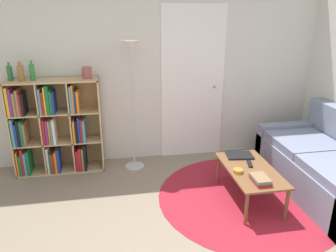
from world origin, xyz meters
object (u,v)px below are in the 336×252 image
(coffee_table, at_px, (250,172))
(bowl, at_px, (238,171))
(bottle_left, at_px, (10,73))
(vase_on_shelf, at_px, (87,73))
(couch, at_px, (331,168))
(bottle_middle, at_px, (21,73))
(bookshelf, at_px, (53,128))
(bottle_right, at_px, (32,72))
(laptop, at_px, (239,155))
(floor_lamp, at_px, (131,69))

(coffee_table, xyz_separation_m, bowl, (-0.17, -0.06, 0.06))
(bottle_left, distance_m, vase_on_shelf, 0.90)
(couch, distance_m, coffee_table, 1.01)
(bottle_middle, bearing_deg, coffee_table, -24.07)
(bookshelf, xyz_separation_m, bottle_middle, (-0.28, -0.01, 0.71))
(bottle_middle, height_order, bottle_right, bottle_right)
(couch, relative_size, laptop, 5.54)
(coffee_table, bearing_deg, bookshelf, 152.99)
(laptop, distance_m, bowl, 0.42)
(bookshelf, xyz_separation_m, vase_on_shelf, (0.48, 0.00, 0.69))
(couch, bearing_deg, bottle_left, 162.50)
(couch, relative_size, bowl, 17.66)
(floor_lamp, distance_m, bowl, 1.76)
(laptop, relative_size, bottle_middle, 1.42)
(bottle_left, height_order, bottle_right, bottle_right)
(couch, bearing_deg, bookshelf, 160.85)
(coffee_table, bearing_deg, couch, 0.58)
(couch, bearing_deg, floor_lamp, 155.20)
(laptop, distance_m, bottle_right, 2.66)
(couch, relative_size, bottle_right, 7.65)
(bowl, xyz_separation_m, bottle_right, (-2.19, 1.20, 0.91))
(bottle_middle, xyz_separation_m, vase_on_shelf, (0.76, 0.02, -0.03))
(bookshelf, height_order, bottle_right, bottle_right)
(couch, distance_m, bowl, 1.18)
(couch, distance_m, laptop, 1.06)
(floor_lamp, bearing_deg, bottle_middle, 176.23)
(floor_lamp, height_order, bowl, floor_lamp)
(bookshelf, xyz_separation_m, bottle_left, (-0.41, 0.03, 0.71))
(bookshelf, bearing_deg, bowl, -30.21)
(bowl, relative_size, bottle_middle, 0.45)
(coffee_table, height_order, laptop, laptop)
(vase_on_shelf, bearing_deg, bottle_middle, -178.82)
(bottle_right, bearing_deg, floor_lamp, -5.27)
(bottle_left, relative_size, bottle_right, 0.92)
(floor_lamp, relative_size, vase_on_shelf, 11.80)
(bowl, bearing_deg, bottle_right, 151.40)
(laptop, relative_size, vase_on_shelf, 2.32)
(bottle_middle, bearing_deg, vase_on_shelf, 1.18)
(couch, distance_m, bottle_left, 3.93)
(bowl, distance_m, bottle_right, 2.66)
(couch, height_order, bottle_right, bottle_right)
(coffee_table, relative_size, vase_on_shelf, 6.68)
(couch, bearing_deg, coffee_table, -179.42)
(coffee_table, distance_m, bottle_right, 2.79)
(bottle_middle, bearing_deg, laptop, -17.52)
(vase_on_shelf, bearing_deg, floor_lamp, -10.74)
(floor_lamp, xyz_separation_m, vase_on_shelf, (-0.53, 0.10, -0.04))
(coffee_table, bearing_deg, floor_lamp, 139.32)
(bottle_right, height_order, vase_on_shelf, bottle_right)
(coffee_table, relative_size, bottle_middle, 4.10)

